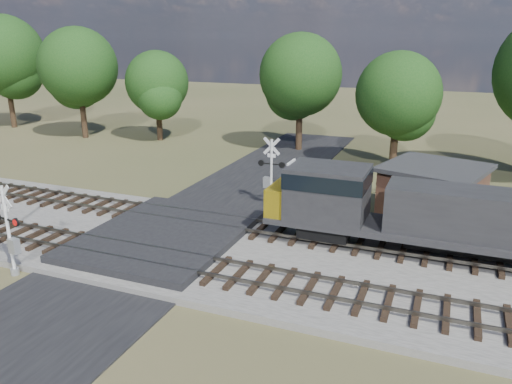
% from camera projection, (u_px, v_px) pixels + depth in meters
% --- Properties ---
extents(ground, '(160.00, 160.00, 0.00)m').
position_uv_depth(ground, '(160.00, 247.00, 24.04)').
color(ground, '#404926').
rests_on(ground, ground).
extents(ballast_bed, '(140.00, 10.00, 0.30)m').
position_uv_depth(ballast_bed, '(372.00, 275.00, 20.89)').
color(ballast_bed, gray).
rests_on(ballast_bed, ground).
extents(road, '(7.00, 60.00, 0.08)m').
position_uv_depth(road, '(160.00, 246.00, 24.02)').
color(road, black).
rests_on(road, ground).
extents(crossing_panel, '(7.00, 9.00, 0.62)m').
position_uv_depth(crossing_panel, '(166.00, 237.00, 24.38)').
color(crossing_panel, '#262628').
rests_on(crossing_panel, ground).
extents(track_near, '(140.00, 2.60, 0.33)m').
position_uv_depth(track_near, '(198.00, 267.00, 21.04)').
color(track_near, black).
rests_on(track_near, ballast_bed).
extents(track_far, '(140.00, 2.60, 0.33)m').
position_uv_depth(track_far, '(244.00, 226.00, 25.47)').
color(track_far, black).
rests_on(track_far, ballast_bed).
extents(crossing_signal_near, '(1.63, 0.43, 4.07)m').
position_uv_depth(crossing_signal_near, '(11.00, 238.00, 20.68)').
color(crossing_signal_near, silver).
rests_on(crossing_signal_near, ground).
extents(crossing_signal_far, '(1.67, 0.36, 4.14)m').
position_uv_depth(crossing_signal_far, '(270.00, 178.00, 29.41)').
color(crossing_signal_far, silver).
rests_on(crossing_signal_far, ground).
extents(equipment_shed, '(6.05, 6.05, 3.30)m').
position_uv_depth(equipment_shed, '(432.00, 196.00, 26.23)').
color(equipment_shed, '#44291D').
rests_on(equipment_shed, ground).
extents(treeline, '(87.23, 11.85, 11.96)m').
position_uv_depth(treeline, '(377.00, 74.00, 38.08)').
color(treeline, black).
rests_on(treeline, ground).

